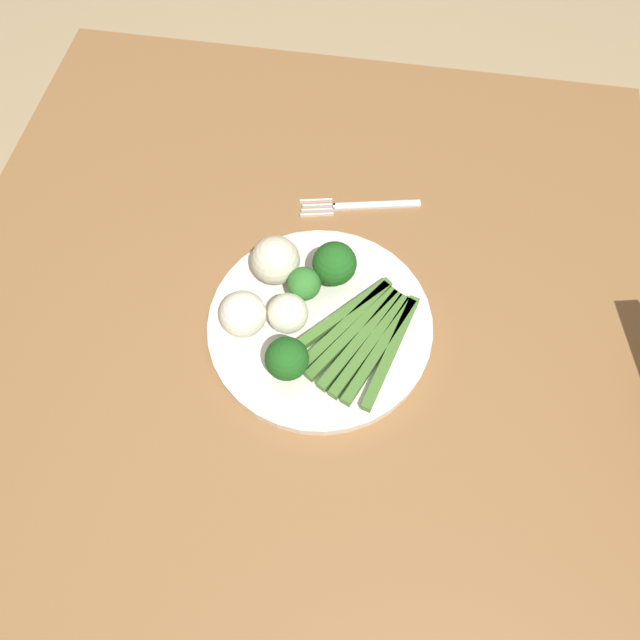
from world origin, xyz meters
TOP-DOWN VIEW (x-y plane):
  - ground_plane at (0.00, 0.00)m, footprint 6.00×6.00m
  - dining_table at (0.00, 0.00)m, footprint 1.11×0.91m
  - plate at (0.07, -0.03)m, footprint 0.27×0.27m
  - asparagus_bundle at (0.05, -0.08)m, footprint 0.17×0.15m
  - broccoli_right at (0.00, -0.01)m, footprint 0.05×0.05m
  - broccoli_outer_edge at (0.10, -0.01)m, footprint 0.04×0.04m
  - broccoli_front_left at (0.13, -0.04)m, footprint 0.05×0.05m
  - cauliflower_near_center at (0.13, 0.03)m, footprint 0.06×0.06m
  - cauliflower_near_fork at (0.06, 0.01)m, footprint 0.05×0.05m
  - cauliflower_back at (0.05, 0.06)m, footprint 0.05×0.05m
  - fork at (0.26, -0.05)m, footprint 0.05×0.17m

SIDE VIEW (x-z plane):
  - ground_plane at x=0.00m, z-range -0.02..0.00m
  - dining_table at x=0.00m, z-range 0.25..0.97m
  - fork at x=0.26m, z-range 0.72..0.73m
  - plate at x=0.07m, z-range 0.72..0.74m
  - asparagus_bundle at x=0.05m, z-range 0.74..0.75m
  - cauliflower_near_fork at x=0.06m, z-range 0.74..0.78m
  - cauliflower_back at x=0.05m, z-range 0.74..0.79m
  - broccoli_outer_edge at x=0.10m, z-range 0.74..0.79m
  - cauliflower_near_center at x=0.13m, z-range 0.74..0.80m
  - broccoli_right at x=0.00m, z-range 0.74..0.80m
  - broccoli_front_left at x=0.13m, z-range 0.74..0.81m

